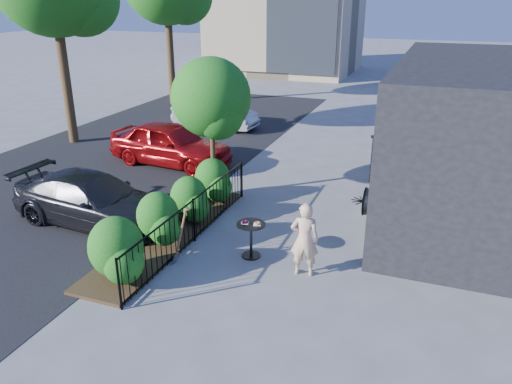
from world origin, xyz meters
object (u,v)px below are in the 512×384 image
at_px(woman, 305,239).
at_px(shovel, 180,239).
at_px(car_red, 170,144).
at_px(patio_tree, 213,103).
at_px(cafe_table, 251,234).
at_px(car_silver, 215,114).
at_px(car_darkgrey, 93,200).

relative_size(woman, shovel, 1.13).
bearing_deg(woman, car_red, -49.97).
relative_size(patio_tree, shovel, 2.75).
height_order(patio_tree, car_red, patio_tree).
xyz_separation_m(cafe_table, car_silver, (-5.69, 10.27, 0.06)).
xyz_separation_m(patio_tree, cafe_table, (2.28, -2.98, -2.20)).
bearing_deg(patio_tree, car_red, 141.40).
height_order(shovel, car_silver, shovel).
height_order(cafe_table, shovel, shovel).
bearing_deg(car_silver, cafe_table, -147.60).
bearing_deg(patio_tree, woman, -42.54).
bearing_deg(cafe_table, car_red, 134.10).
relative_size(cafe_table, car_red, 0.20).
bearing_deg(woman, car_darkgrey, -14.53).
distance_m(shovel, car_red, 7.06).
height_order(patio_tree, shovel, patio_tree).
relative_size(patio_tree, car_darkgrey, 0.89).
xyz_separation_m(patio_tree, car_red, (-2.70, 2.15, -2.02)).
bearing_deg(shovel, cafe_table, 34.74).
distance_m(patio_tree, cafe_table, 4.35).
distance_m(patio_tree, car_red, 4.00).
distance_m(shovel, car_darkgrey, 3.33).
height_order(cafe_table, woman, woman).
relative_size(woman, car_silver, 0.43).
height_order(shovel, car_red, car_red).
relative_size(patio_tree, woman, 2.42).
bearing_deg(car_red, car_silver, 14.10).
height_order(patio_tree, car_darkgrey, patio_tree).
bearing_deg(car_silver, car_darkgrey, -169.45).
xyz_separation_m(woman, shovel, (-2.61, -0.58, -0.18)).
bearing_deg(car_darkgrey, car_red, 10.17).
relative_size(cafe_table, woman, 0.53).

